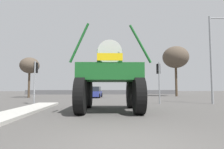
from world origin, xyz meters
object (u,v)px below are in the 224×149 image
(streetlight_near_right, at_px, (213,54))
(bare_tree_right, at_px, (176,57))
(oversize_sprayer, at_px, (110,77))
(traffic_signal_near_left, at_px, (36,73))
(traffic_signal_near_right, at_px, (159,74))
(sedan_ahead, at_px, (94,92))
(bare_tree_left, at_px, (30,66))

(streetlight_near_right, xyz_separation_m, bare_tree_right, (2.70, 14.36, 2.09))
(oversize_sprayer, height_order, traffic_signal_near_left, oversize_sprayer)
(oversize_sprayer, xyz_separation_m, traffic_signal_near_right, (4.36, 4.58, 0.58))
(sedan_ahead, xyz_separation_m, bare_tree_left, (-9.00, 0.29, 3.69))
(bare_tree_left, bearing_deg, sedan_ahead, -1.87)
(traffic_signal_near_right, distance_m, bare_tree_left, 18.45)
(traffic_signal_near_left, height_order, traffic_signal_near_right, traffic_signal_near_left)
(oversize_sprayer, relative_size, traffic_signal_near_left, 1.51)
(sedan_ahead, height_order, bare_tree_left, bare_tree_left)
(sedan_ahead, relative_size, streetlight_near_right, 0.58)
(bare_tree_left, bearing_deg, bare_tree_right, 7.57)
(traffic_signal_near_left, distance_m, bare_tree_left, 12.02)
(bare_tree_right, bearing_deg, traffic_signal_near_left, -141.42)
(traffic_signal_near_right, distance_m, bare_tree_right, 16.09)
(bare_tree_left, bearing_deg, streetlight_near_right, -30.73)
(sedan_ahead, bearing_deg, bare_tree_right, -69.53)
(streetlight_near_right, bearing_deg, bare_tree_left, 149.27)
(bare_tree_left, bearing_deg, traffic_signal_near_right, -36.67)
(oversize_sprayer, distance_m, sedan_ahead, 15.36)
(traffic_signal_near_right, xyz_separation_m, streetlight_near_right, (4.54, -0.48, 1.65))
(oversize_sprayer, distance_m, streetlight_near_right, 10.04)
(streetlight_near_right, height_order, bare_tree_right, bare_tree_right)
(oversize_sprayer, bearing_deg, sedan_ahead, 7.55)
(traffic_signal_near_right, relative_size, bare_tree_right, 0.43)
(streetlight_near_right, xyz_separation_m, bare_tree_left, (-19.26, 11.45, 0.22))
(traffic_signal_near_left, distance_m, bare_tree_right, 22.57)
(bare_tree_left, relative_size, bare_tree_right, 0.69)
(oversize_sprayer, relative_size, bare_tree_left, 0.94)
(sedan_ahead, distance_m, traffic_signal_near_right, 12.24)
(streetlight_near_right, height_order, bare_tree_left, streetlight_near_right)
(streetlight_near_right, bearing_deg, traffic_signal_near_left, 178.12)
(sedan_ahead, height_order, traffic_signal_near_right, traffic_signal_near_right)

